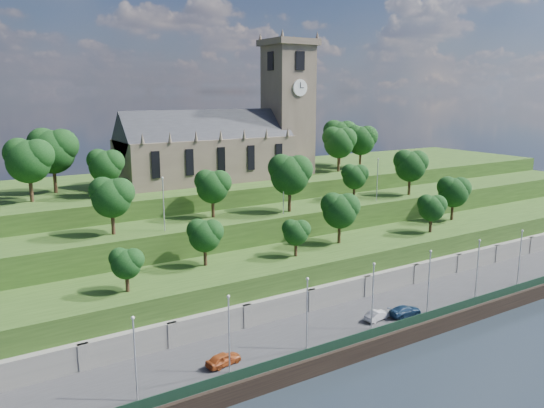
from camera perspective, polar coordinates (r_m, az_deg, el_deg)
ground at (r=70.12m, az=13.23°, el=-14.81°), size 320.00×320.00×0.00m
promenade at (r=73.58m, az=9.90°, el=-12.47°), size 160.00×12.00×2.00m
quay_wall at (r=69.60m, az=13.31°, el=-14.02°), size 160.00×0.50×2.20m
fence at (r=69.38m, az=12.98°, el=-12.72°), size 160.00×0.10×1.20m
retaining_wall at (r=77.15m, az=6.96°, el=-9.98°), size 160.00×2.10×5.00m
embankment_lower at (r=81.08m, az=4.31°, el=-7.68°), size 160.00×12.00×8.00m
embankment_upper at (r=89.13m, az=0.16°, el=-4.47°), size 160.00×10.00×12.00m
hilltop at (r=106.58m, az=-5.82°, el=-0.95°), size 160.00×32.00×15.00m
church at (r=101.04m, az=-4.59°, el=6.99°), size 38.60×12.35×27.60m
trees_lower at (r=84.65m, az=9.25°, el=-0.70°), size 66.85×8.90×8.13m
trees_upper at (r=87.05m, az=2.05°, el=3.02°), size 61.95×8.69×9.45m
trees_hilltop at (r=99.93m, az=-4.86°, el=6.39°), size 73.39×15.92×10.59m
lamp_posts_promenade at (r=67.64m, az=10.79°, el=-9.24°), size 60.36×0.36×8.76m
lamp_posts_upper at (r=84.26m, az=1.24°, el=1.89°), size 40.36×0.36×7.75m
car_left at (r=60.41m, az=-5.25°, el=-16.26°), size 4.32×2.33×1.39m
car_middle at (r=72.05m, az=11.24°, el=-11.65°), size 4.00×1.85×1.27m
car_right at (r=74.04m, az=14.13°, el=-11.08°), size 4.86×2.25×1.38m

